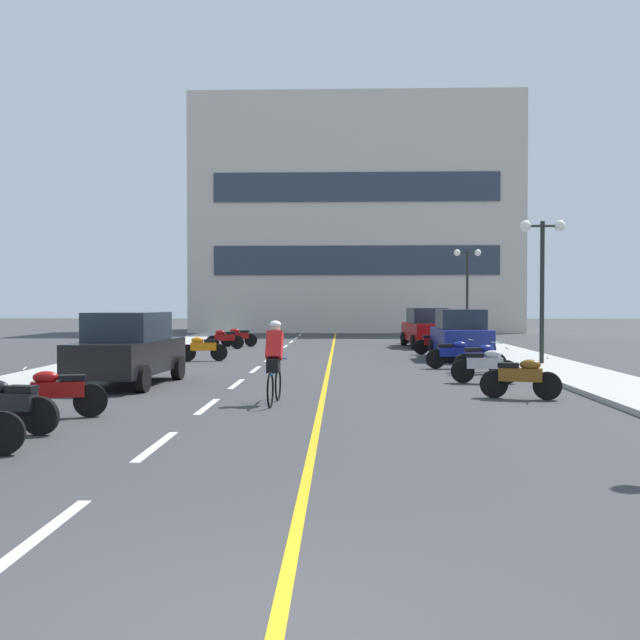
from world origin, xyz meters
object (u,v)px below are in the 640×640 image
at_px(street_lamp_far, 467,273).
at_px(motorcycle_9, 435,343).
at_px(parked_car_mid, 460,334).
at_px(motorcycle_7, 454,354).
at_px(motorcycle_3, 57,392).
at_px(motorcycle_6, 481,358).
at_px(motorcycle_4, 521,377).
at_px(motorcycle_2, 6,404).
at_px(motorcycle_12, 417,334).
at_px(motorcycle_5, 485,365).
at_px(motorcycle_10, 224,338).
at_px(street_lamp_mid, 542,257).
at_px(motorcycle_11, 239,337).
at_px(parked_car_far, 427,327).
at_px(cyclist_rider, 274,360).
at_px(motorcycle_8, 203,348).
at_px(parked_car_near, 128,349).

relative_size(street_lamp_far, motorcycle_9, 2.82).
bearing_deg(parked_car_mid, motorcycle_7, -102.26).
height_order(motorcycle_3, motorcycle_6, same).
bearing_deg(motorcycle_7, motorcycle_4, -87.34).
bearing_deg(motorcycle_4, motorcycle_2, -153.81).
bearing_deg(motorcycle_12, motorcycle_2, -109.37).
height_order(motorcycle_5, motorcycle_10, same).
distance_m(street_lamp_mid, street_lamp_far, 15.70).
xyz_separation_m(motorcycle_6, motorcycle_11, (-8.81, 12.95, 0.00)).
height_order(motorcycle_3, motorcycle_7, same).
bearing_deg(street_lamp_mid, motorcycle_2, -133.34).
bearing_deg(motorcycle_10, parked_car_far, 10.10).
height_order(motorcycle_4, cyclist_rider, cyclist_rider).
bearing_deg(motorcycle_4, motorcycle_6, 88.28).
relative_size(parked_car_mid, motorcycle_10, 2.48).
height_order(street_lamp_mid, motorcycle_4, street_lamp_mid).
height_order(motorcycle_5, cyclist_rider, cyclist_rider).
xyz_separation_m(motorcycle_8, motorcycle_12, (8.70, 11.44, 0.00)).
relative_size(parked_car_far, motorcycle_5, 2.54).
bearing_deg(motorcycle_8, motorcycle_11, 89.59).
relative_size(motorcycle_6, motorcycle_9, 0.96).
height_order(parked_car_mid, motorcycle_12, parked_car_mid).
relative_size(street_lamp_far, motorcycle_8, 2.86).
distance_m(motorcycle_3, cyclist_rider, 4.21).
bearing_deg(motorcycle_9, parked_car_far, 87.26).
xyz_separation_m(motorcycle_6, motorcycle_12, (-0.17, 15.89, 0.00)).
relative_size(motorcycle_4, motorcycle_8, 0.99).
bearing_deg(motorcycle_5, motorcycle_8, 141.44).
bearing_deg(motorcycle_11, motorcycle_7, -53.25).
xyz_separation_m(motorcycle_6, motorcycle_9, (-0.27, 8.02, 0.00)).
bearing_deg(motorcycle_3, motorcycle_9, 61.73).
relative_size(motorcycle_6, motorcycle_8, 0.97).
height_order(motorcycle_2, motorcycle_5, same).
height_order(street_lamp_mid, motorcycle_8, street_lamp_mid).
bearing_deg(cyclist_rider, motorcycle_2, -137.16).
distance_m(motorcycle_4, motorcycle_12, 21.26).
height_order(motorcycle_4, motorcycle_7, same).
bearing_deg(motorcycle_12, cyclist_rider, -103.18).
height_order(parked_car_near, motorcycle_11, parked_car_near).
height_order(street_lamp_far, motorcycle_12, street_lamp_far).
xyz_separation_m(parked_car_near, parked_car_far, (9.26, 15.91, 0.00)).
bearing_deg(motorcycle_12, street_lamp_far, 38.53).
bearing_deg(street_lamp_far, parked_car_far, -117.46).
xyz_separation_m(motorcycle_3, motorcycle_10, (-0.17, 19.50, 0.00)).
xyz_separation_m(parked_car_near, cyclist_rider, (3.94, -3.20, -0.03)).
distance_m(parked_car_near, cyclist_rider, 5.08).
xyz_separation_m(parked_car_near, motorcycle_12, (9.13, 18.94, -0.44)).
bearing_deg(motorcycle_10, motorcycle_4, -61.43).
xyz_separation_m(parked_car_mid, motorcycle_12, (-0.50, 10.29, -0.44)).
height_order(parked_car_mid, motorcycle_9, parked_car_mid).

